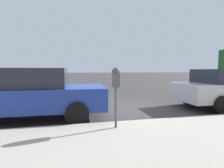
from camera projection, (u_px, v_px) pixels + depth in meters
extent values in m
plane|color=#3D3A3A|center=(105.00, 108.00, 6.87)|extent=(220.00, 220.00, 0.00)
cylinder|color=#4C5156|center=(116.00, 108.00, 4.15)|extent=(0.06, 0.06, 0.97)
cube|color=#4C5156|center=(116.00, 80.00, 4.10)|extent=(0.20, 0.14, 0.34)
sphere|color=#4C5156|center=(116.00, 71.00, 4.08)|extent=(0.19, 0.19, 0.19)
cube|color=#19389E|center=(115.00, 82.00, 4.20)|extent=(0.01, 0.11, 0.12)
cube|color=black|center=(115.00, 77.00, 4.20)|extent=(0.01, 0.10, 0.08)
cube|color=navy|center=(30.00, 98.00, 5.34)|extent=(2.05, 4.57, 0.66)
cube|color=#232833|center=(23.00, 78.00, 5.26)|extent=(1.76, 2.58, 0.58)
cylinder|color=black|center=(77.00, 102.00, 6.58)|extent=(0.24, 0.65, 0.64)
cylinder|color=black|center=(77.00, 114.00, 4.70)|extent=(0.24, 0.65, 0.64)
cylinder|color=black|center=(188.00, 97.00, 7.69)|extent=(0.24, 0.65, 0.64)
cylinder|color=black|center=(222.00, 105.00, 5.90)|extent=(0.24, 0.65, 0.64)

